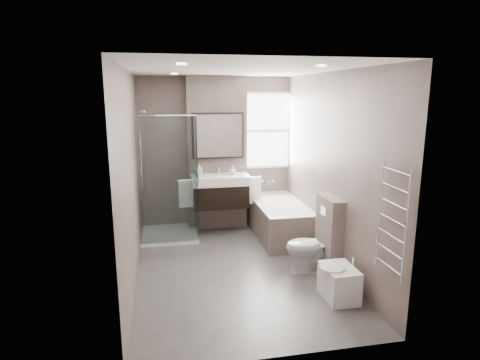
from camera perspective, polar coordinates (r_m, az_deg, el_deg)
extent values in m
cube|color=#4B4845|center=(5.56, -0.60, -12.70)|extent=(2.65, 3.85, 0.05)
cube|color=silver|center=(5.05, -0.67, 15.71)|extent=(2.65, 3.85, 0.05)
cube|color=#6D5C54|center=(7.02, -3.47, 3.88)|extent=(2.65, 0.05, 2.60)
cube|color=#6D5C54|center=(3.32, 5.39, -5.70)|extent=(2.65, 0.05, 2.60)
cube|color=#6D5C54|center=(5.08, -15.50, 0.21)|extent=(0.05, 3.85, 2.60)
cube|color=#6D5C54|center=(5.53, 13.00, 1.31)|extent=(0.05, 3.85, 2.60)
cube|color=#675851|center=(6.87, -3.31, 3.70)|extent=(1.00, 0.25, 2.60)
cube|color=black|center=(6.66, -2.83, -2.20)|extent=(0.90, 0.45, 0.38)
cube|color=white|center=(6.59, -2.86, 0.03)|extent=(0.95, 0.47, 0.15)
cylinder|color=silver|center=(6.73, -3.08, 1.46)|extent=(0.03, 0.03, 0.12)
cylinder|color=silver|center=(6.66, -3.01, 1.82)|extent=(0.02, 0.12, 0.02)
cube|color=black|center=(6.67, -3.16, 6.31)|extent=(0.86, 0.06, 0.76)
cube|color=white|center=(6.63, -3.11, 6.27)|extent=(0.80, 0.02, 0.70)
cube|color=white|center=(6.57, -7.65, -1.95)|extent=(0.24, 0.06, 0.44)
cube|color=white|center=(6.72, 1.92, -1.52)|extent=(0.24, 0.06, 0.44)
cube|color=white|center=(6.80, -9.97, -7.60)|extent=(0.90, 0.90, 0.06)
cube|color=white|center=(6.10, -10.23, -0.15)|extent=(0.88, 0.01, 1.94)
cube|color=white|center=(6.55, -6.41, 0.83)|extent=(0.01, 0.88, 1.94)
cylinder|color=silver|center=(6.50, -13.89, 2.43)|extent=(0.02, 0.02, 1.00)
cube|color=#675851|center=(6.65, 5.56, -5.71)|extent=(0.75, 1.60, 0.55)
cube|color=white|center=(6.57, 5.61, -3.39)|extent=(0.75, 1.60, 0.03)
cube|color=white|center=(6.59, 5.60, -3.93)|extent=(0.61, 1.42, 0.12)
cube|color=white|center=(7.10, 3.81, 7.02)|extent=(0.98, 0.04, 1.33)
cube|color=white|center=(7.08, 3.86, 7.00)|extent=(0.90, 0.01, 1.25)
cube|color=white|center=(7.07, 3.87, 7.00)|extent=(0.90, 0.01, 0.05)
imported|color=white|center=(5.43, 10.16, -9.30)|extent=(0.71, 0.45, 0.69)
cube|color=#675851|center=(5.47, 12.55, -7.48)|extent=(0.18, 0.55, 1.00)
cube|color=silver|center=(5.34, 11.77, -4.34)|extent=(0.01, 0.16, 0.11)
cube|color=white|center=(4.88, 13.90, -14.02)|extent=(0.34, 0.48, 0.38)
cylinder|color=white|center=(4.76, 12.96, -12.17)|extent=(0.29, 0.29, 0.05)
cylinder|color=silver|center=(4.84, 15.82, -11.01)|extent=(0.02, 0.02, 0.10)
cylinder|color=silver|center=(3.98, 22.57, -6.27)|extent=(0.03, 0.03, 1.10)
cylinder|color=silver|center=(4.35, 19.26, -4.47)|extent=(0.03, 0.03, 1.10)
cube|color=silver|center=(4.17, 20.84, -5.33)|extent=(0.02, 0.46, 1.00)
imported|color=white|center=(6.50, -5.78, 1.41)|extent=(0.09, 0.09, 0.20)
imported|color=white|center=(6.64, -1.10, 1.42)|extent=(0.11, 0.11, 0.14)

